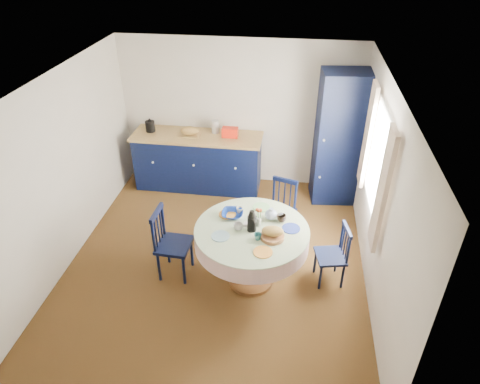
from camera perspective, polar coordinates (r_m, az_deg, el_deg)
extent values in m
plane|color=black|center=(6.06, -3.04, -8.93)|extent=(4.50, 4.50, 0.00)
plane|color=white|center=(4.78, -3.92, 14.07)|extent=(4.50, 4.50, 0.00)
cube|color=beige|center=(7.30, -0.07, 10.37)|extent=(4.00, 0.02, 2.50)
cube|color=beige|center=(6.00, -22.55, 2.48)|extent=(0.02, 4.50, 2.50)
cube|color=beige|center=(5.34, 18.15, -0.40)|extent=(0.02, 4.50, 2.50)
plane|color=white|center=(5.47, 18.15, 3.50)|extent=(0.00, 1.20, 1.20)
cube|color=beige|center=(4.84, 18.44, 0.08)|extent=(0.05, 0.34, 1.45)
cube|color=beige|center=(6.05, 16.66, 7.17)|extent=(0.05, 0.34, 1.45)
cube|color=black|center=(7.44, -5.57, 3.98)|extent=(2.12, 0.65, 0.93)
cube|color=tan|center=(7.22, -5.77, 7.37)|extent=(2.18, 0.69, 0.04)
cube|color=#A91909|center=(7.10, -1.34, 7.95)|extent=(0.26, 0.14, 0.16)
cube|color=tan|center=(7.23, -6.69, 7.59)|extent=(0.34, 0.24, 0.02)
ellipsoid|color=#AB7942|center=(7.20, -6.73, 8.13)|extent=(0.31, 0.20, 0.13)
cylinder|color=silver|center=(7.25, -3.32, 8.69)|extent=(0.12, 0.12, 0.22)
cube|color=black|center=(6.98, 13.19, 6.88)|extent=(0.81, 0.61, 2.17)
cylinder|color=white|center=(6.66, 10.87, 6.92)|extent=(0.04, 0.02, 0.04)
cylinder|color=white|center=(6.96, 10.33, 2.10)|extent=(0.04, 0.02, 0.04)
cylinder|color=brown|center=(5.73, 1.46, -11.54)|extent=(0.58, 0.58, 0.05)
cylinder|color=brown|center=(5.46, 1.52, -8.58)|extent=(0.12, 0.12, 0.78)
cylinder|color=brown|center=(5.21, 1.59, -5.23)|extent=(1.34, 1.34, 0.03)
cylinder|color=white|center=(5.26, 1.57, -6.05)|extent=(1.40, 1.40, 0.22)
cylinder|color=white|center=(5.19, 1.59, -5.05)|extent=(1.40, 1.40, 0.01)
cylinder|color=#90BECB|center=(5.08, -2.64, -5.89)|extent=(0.22, 0.22, 0.01)
cylinder|color=orange|center=(4.86, 3.07, -8.00)|extent=(0.22, 0.22, 0.01)
cylinder|color=navy|center=(5.23, 6.83, -4.84)|extent=(0.22, 0.22, 0.01)
cylinder|color=#8CCB7F|center=(5.56, 2.86, -2.04)|extent=(0.22, 0.22, 0.01)
cylinder|color=orange|center=(5.43, -1.69, -2.98)|extent=(0.22, 0.22, 0.01)
cylinder|color=#906039|center=(5.05, 4.34, -5.94)|extent=(0.28, 0.28, 0.05)
ellipsoid|color=#AB7942|center=(5.00, 4.37, -5.23)|extent=(0.26, 0.16, 0.11)
cube|color=silver|center=(5.23, 1.02, -4.35)|extent=(0.10, 0.07, 0.04)
cylinder|color=black|center=(5.60, -7.49, -10.31)|extent=(0.04, 0.04, 0.45)
cylinder|color=black|center=(5.85, -6.45, -7.99)|extent=(0.04, 0.04, 0.45)
cylinder|color=black|center=(5.70, -10.75, -9.78)|extent=(0.04, 0.04, 0.45)
cylinder|color=black|center=(5.95, -9.58, -7.53)|extent=(0.04, 0.04, 0.45)
cube|color=black|center=(5.61, -8.77, -7.00)|extent=(0.44, 0.46, 0.04)
cylinder|color=black|center=(5.39, -11.50, -5.83)|extent=(0.04, 0.04, 0.50)
cylinder|color=black|center=(5.65, -10.23, -3.64)|extent=(0.04, 0.04, 0.50)
cube|color=black|center=(5.38, -11.10, -2.76)|extent=(0.06, 0.40, 0.06)
cylinder|color=black|center=(5.46, -11.17, -5.47)|extent=(0.02, 0.02, 0.42)
cylinder|color=black|center=(5.53, -10.83, -4.88)|extent=(0.02, 0.02, 0.42)
cylinder|color=black|center=(5.60, -10.50, -4.31)|extent=(0.02, 0.02, 0.42)
cylinder|color=black|center=(6.26, 3.21, -4.91)|extent=(0.04, 0.04, 0.42)
cylinder|color=black|center=(6.17, 6.08, -5.70)|extent=(0.04, 0.04, 0.42)
cylinder|color=black|center=(6.49, 4.29, -3.38)|extent=(0.04, 0.04, 0.42)
cylinder|color=black|center=(6.40, 7.06, -4.12)|extent=(0.04, 0.04, 0.42)
cube|color=black|center=(6.19, 5.26, -2.81)|extent=(0.51, 0.50, 0.04)
cylinder|color=black|center=(6.24, 4.53, 0.18)|extent=(0.04, 0.04, 0.47)
cylinder|color=black|center=(6.15, 7.41, -0.54)|extent=(0.04, 0.04, 0.47)
cube|color=black|center=(6.08, 6.07, 1.53)|extent=(0.37, 0.15, 0.06)
cylinder|color=black|center=(6.23, 5.19, -0.14)|extent=(0.02, 0.02, 0.39)
cylinder|color=black|center=(6.21, 5.95, -0.33)|extent=(0.02, 0.02, 0.39)
cylinder|color=black|center=(6.18, 6.71, -0.52)|extent=(0.02, 0.02, 0.39)
cylinder|color=black|center=(5.82, 9.98, -9.07)|extent=(0.03, 0.03, 0.38)
cylinder|color=black|center=(5.61, 10.65, -11.13)|extent=(0.03, 0.03, 0.38)
cylinder|color=black|center=(5.89, 12.73, -8.86)|extent=(0.03, 0.03, 0.38)
cylinder|color=black|center=(5.68, 13.51, -10.88)|extent=(0.03, 0.03, 0.38)
cube|color=black|center=(5.61, 11.96, -8.37)|extent=(0.43, 0.44, 0.04)
cylinder|color=black|center=(5.63, 13.43, -5.58)|extent=(0.03, 0.03, 0.43)
cylinder|color=black|center=(5.40, 14.28, -7.56)|extent=(0.03, 0.03, 0.43)
cube|color=black|center=(5.39, 14.11, -4.92)|extent=(0.10, 0.34, 0.05)
cylinder|color=black|center=(5.59, 13.60, -6.17)|extent=(0.02, 0.02, 0.36)
cylinder|color=black|center=(5.53, 13.82, -6.69)|extent=(0.02, 0.02, 0.36)
cylinder|color=black|center=(5.47, 14.04, -7.23)|extent=(0.02, 0.02, 0.36)
imported|color=silver|center=(5.16, -0.24, -4.62)|extent=(0.11, 0.11, 0.09)
imported|color=#2B686B|center=(5.01, 2.38, -5.97)|extent=(0.09, 0.09, 0.08)
imported|color=black|center=(5.32, 5.56, -3.49)|extent=(0.12, 0.12, 0.09)
imported|color=silver|center=(5.44, -0.03, -2.47)|extent=(0.09, 0.09, 0.08)
imported|color=navy|center=(5.38, -1.01, -2.97)|extent=(0.27, 0.27, 0.07)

